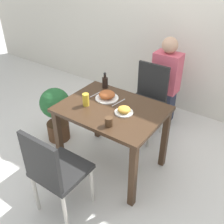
# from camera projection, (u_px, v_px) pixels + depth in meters

# --- Properties ---
(ground_plane) EXTENTS (16.00, 16.00, 0.00)m
(ground_plane) POSITION_uv_depth(u_px,v_px,m) (112.00, 164.00, 2.97)
(ground_plane) COLOR silver
(wall_back) EXTENTS (8.00, 0.05, 2.60)m
(wall_back) POSITION_uv_depth(u_px,v_px,m) (183.00, 18.00, 3.37)
(wall_back) COLOR beige
(wall_back) RESTS_ON ground_plane
(dining_table) EXTENTS (1.01, 0.76, 0.75)m
(dining_table) POSITION_uv_depth(u_px,v_px,m) (112.00, 118.00, 2.63)
(dining_table) COLOR #3D2819
(dining_table) RESTS_ON ground_plane
(chair_near) EXTENTS (0.42, 0.42, 0.91)m
(chair_near) POSITION_uv_depth(u_px,v_px,m) (54.00, 170.00, 2.17)
(chair_near) COLOR black
(chair_near) RESTS_ON ground_plane
(chair_far) EXTENTS (0.42, 0.42, 0.91)m
(chair_far) POSITION_uv_depth(u_px,v_px,m) (147.00, 97.00, 3.21)
(chair_far) COLOR black
(chair_far) RESTS_ON ground_plane
(food_plate) EXTENTS (0.24, 0.24, 0.08)m
(food_plate) POSITION_uv_depth(u_px,v_px,m) (107.00, 95.00, 2.69)
(food_plate) COLOR white
(food_plate) RESTS_ON dining_table
(side_plate) EXTENTS (0.18, 0.18, 0.07)m
(side_plate) POSITION_uv_depth(u_px,v_px,m) (124.00, 110.00, 2.47)
(side_plate) COLOR white
(side_plate) RESTS_ON dining_table
(drink_cup) EXTENTS (0.07, 0.07, 0.08)m
(drink_cup) POSITION_uv_depth(u_px,v_px,m) (109.00, 122.00, 2.29)
(drink_cup) COLOR #4C331E
(drink_cup) RESTS_ON dining_table
(juice_glass) EXTENTS (0.06, 0.06, 0.13)m
(juice_glass) POSITION_uv_depth(u_px,v_px,m) (86.00, 100.00, 2.57)
(juice_glass) COLOR gold
(juice_glass) RESTS_ON dining_table
(sauce_bottle) EXTENTS (0.06, 0.06, 0.18)m
(sauce_bottle) POSITION_uv_depth(u_px,v_px,m) (105.00, 82.00, 2.88)
(sauce_bottle) COLOR black
(sauce_bottle) RESTS_ON dining_table
(fork_utensil) EXTENTS (0.03, 0.17, 0.00)m
(fork_utensil) POSITION_uv_depth(u_px,v_px,m) (95.00, 94.00, 2.78)
(fork_utensil) COLOR silver
(fork_utensil) RESTS_ON dining_table
(spoon_utensil) EXTENTS (0.04, 0.19, 0.00)m
(spoon_utensil) POSITION_uv_depth(u_px,v_px,m) (119.00, 103.00, 2.64)
(spoon_utensil) COLOR silver
(spoon_utensil) RESTS_ON dining_table
(potted_plant_left) EXTENTS (0.36, 0.36, 0.70)m
(potted_plant_left) POSITION_uv_depth(u_px,v_px,m) (56.00, 111.00, 3.16)
(potted_plant_left) COLOR #51331E
(potted_plant_left) RESTS_ON ground_plane
(person_figure) EXTENTS (0.34, 0.22, 1.17)m
(person_figure) POSITION_uv_depth(u_px,v_px,m) (166.00, 82.00, 3.44)
(person_figure) COLOR #2D3347
(person_figure) RESTS_ON ground_plane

